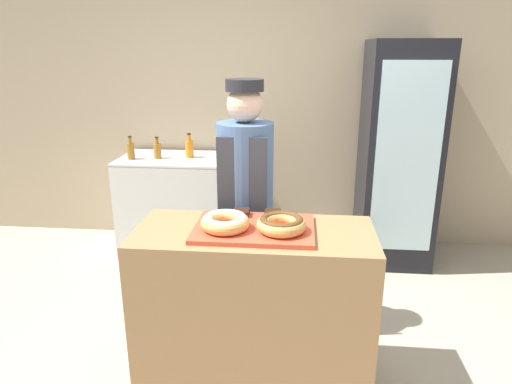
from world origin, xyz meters
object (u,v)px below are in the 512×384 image
serving_tray (254,229)px  donut_light_glaze (225,221)px  brownie_back_left (241,213)px  brownie_back_right (273,214)px  donut_chocolate_glaze (281,223)px  bottle_amber (131,150)px  bottle_orange (189,148)px  chest_freezer (180,204)px  bottle_amber_b (157,150)px  baker_person (245,205)px  beverage_fridge (398,156)px

serving_tray → donut_light_glaze: (-0.14, -0.05, 0.05)m
serving_tray → brownie_back_left: size_ratio=7.05×
brownie_back_right → donut_chocolate_glaze: bearing=-75.1°
bottle_amber → donut_chocolate_glaze: bearing=-50.2°
brownie_back_right → bottle_orange: bottle_orange is taller
donut_chocolate_glaze → chest_freezer: (-1.01, 1.79, -0.54)m
donut_chocolate_glaze → chest_freezer: 2.12m
brownie_back_right → bottle_amber_b: bearing=126.2°
donut_chocolate_glaze → brownie_back_left: donut_chocolate_glaze is taller
serving_tray → baker_person: 0.54m
serving_tray → bottle_amber_b: size_ratio=3.18×
donut_light_glaze → donut_chocolate_glaze: (0.29, 0.00, 0.00)m
baker_person → donut_light_glaze: bearing=-93.3°
baker_person → bottle_amber: 1.60m
brownie_back_right → baker_person: (-0.20, 0.37, -0.08)m
chest_freezer → baker_person: bearing=-58.0°
brownie_back_left → chest_freezer: size_ratio=0.08×
baker_person → bottle_amber_b: size_ratio=8.52×
bottle_amber_b → serving_tray: bearing=-58.5°
serving_tray → baker_person: bearing=101.7°
donut_chocolate_glaze → baker_person: baker_person is taller
donut_chocolate_glaze → brownie_back_left: size_ratio=2.87×
beverage_fridge → bottle_amber: beverage_fridge is taller
bottle_orange → bottle_amber_b: bearing=-167.1°
donut_light_glaze → baker_person: (0.03, 0.58, -0.11)m
brownie_back_left → baker_person: (-0.02, 0.37, -0.08)m
brownie_back_right → bottle_orange: size_ratio=0.40×
baker_person → bottle_amber_b: bearing=128.5°
brownie_back_left → bottle_amber: size_ratio=0.42×
serving_tray → brownie_back_right: brownie_back_right is taller
donut_light_glaze → brownie_back_left: donut_light_glaze is taller
bottle_amber_b → donut_chocolate_glaze: bearing=-55.9°
beverage_fridge → bottle_orange: beverage_fridge is taller
donut_light_glaze → beverage_fridge: bearing=55.8°
brownie_back_left → brownie_back_right: 0.18m
brownie_back_left → chest_freezer: 1.83m
chest_freezer → donut_chocolate_glaze: bearing=-60.6°
brownie_back_right → bottle_amber_b: 1.90m
donut_chocolate_glaze → bottle_orange: bottle_orange is taller
chest_freezer → donut_light_glaze: bearing=-68.0°
beverage_fridge → bottle_amber: size_ratio=9.13×
beverage_fridge → bottle_amber: 2.33m
serving_tray → chest_freezer: size_ratio=0.59×
serving_tray → bottle_orange: bottle_orange is taller
serving_tray → baker_person: baker_person is taller
donut_light_glaze → baker_person: 0.59m
beverage_fridge → bottle_amber_b: size_ratio=9.77×
beverage_fridge → bottle_amber: (-2.33, -0.10, 0.02)m
donut_light_glaze → donut_chocolate_glaze: bearing=0.0°
donut_chocolate_glaze → bottle_orange: size_ratio=1.15×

